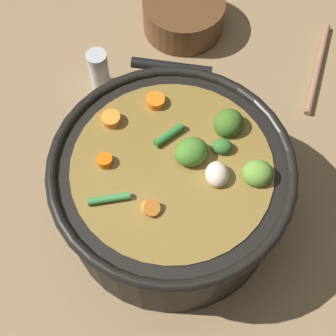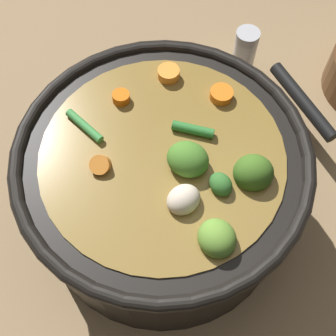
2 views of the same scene
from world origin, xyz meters
TOP-DOWN VIEW (x-y plane):
  - ground_plane at (0.00, 0.00)m, footprint 1.10×1.10m
  - cooking_pot at (-0.00, -0.00)m, footprint 0.32×0.32m
  - salt_shaker at (0.18, -0.20)m, footprint 0.03×0.03m
  - small_saucepan at (0.07, -0.36)m, footprint 0.16×0.23m

SIDE VIEW (x-z plane):
  - ground_plane at x=0.00m, z-range 0.00..0.00m
  - small_saucepan at x=0.07m, z-range 0.00..0.06m
  - salt_shaker at x=0.18m, z-range 0.00..0.08m
  - cooking_pot at x=0.00m, z-range -0.01..0.16m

